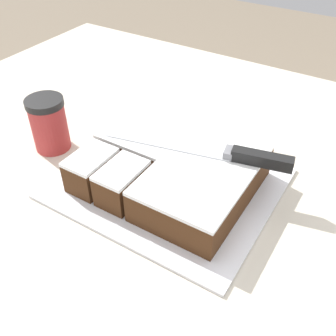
# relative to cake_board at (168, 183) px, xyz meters

# --- Properties ---
(countertop) EXTENTS (1.40, 1.10, 0.88)m
(countertop) POSITION_rel_cake_board_xyz_m (-0.02, 0.05, -0.45)
(countertop) COLOR beige
(countertop) RESTS_ON ground_plane
(cake_board) EXTENTS (0.39, 0.33, 0.01)m
(cake_board) POSITION_rel_cake_board_xyz_m (0.00, 0.00, 0.00)
(cake_board) COLOR silver
(cake_board) RESTS_ON countertop
(cake) EXTENTS (0.31, 0.25, 0.07)m
(cake) POSITION_rel_cake_board_xyz_m (0.00, 0.00, 0.04)
(cake) COLOR #472814
(cake) RESTS_ON cake_board
(knife) EXTENTS (0.34, 0.10, 0.02)m
(knife) POSITION_rel_cake_board_xyz_m (0.11, 0.05, 0.08)
(knife) COLOR silver
(knife) RESTS_ON cake
(coffee_cup) EXTENTS (0.08, 0.08, 0.11)m
(coffee_cup) POSITION_rel_cake_board_xyz_m (-0.27, -0.03, 0.05)
(coffee_cup) COLOR #B23333
(coffee_cup) RESTS_ON countertop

